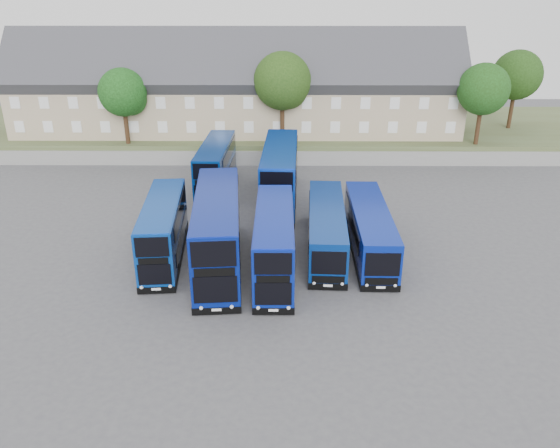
{
  "coord_description": "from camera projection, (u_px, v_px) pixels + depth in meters",
  "views": [
    {
      "loc": [
        2.16,
        -30.09,
        17.08
      ],
      "look_at": [
        1.92,
        3.8,
        2.2
      ],
      "focal_mm": 35.0,
      "sensor_mm": 36.0,
      "label": 1
    }
  ],
  "objects": [
    {
      "name": "terrace_row",
      "position": [
        237.0,
        90.0,
        59.27
      ],
      "size": [
        48.0,
        10.4,
        11.2
      ],
      "color": "tan",
      "rests_on": "earth_bank"
    },
    {
      "name": "earth_bank",
      "position": [
        266.0,
        132.0,
        65.16
      ],
      "size": [
        80.0,
        20.0,
        2.0
      ],
      "primitive_type": "cube",
      "color": "#4A522E",
      "rests_on": "ground"
    },
    {
      "name": "dd_rear_left",
      "position": [
        216.0,
        167.0,
        49.01
      ],
      "size": [
        2.76,
        10.54,
        4.16
      ],
      "rotation": [
        0.0,
        0.0,
        -0.03
      ],
      "color": "navy",
      "rests_on": "ground"
    },
    {
      "name": "dd_front_right",
      "position": [
        274.0,
        244.0,
        34.57
      ],
      "size": [
        2.43,
        10.41,
        4.13
      ],
      "rotation": [
        0.0,
        0.0,
        0.0
      ],
      "color": "#071C8E",
      "rests_on": "ground"
    },
    {
      "name": "tree_west",
      "position": [
        124.0,
        94.0,
        54.67
      ],
      "size": [
        4.8,
        4.8,
        7.65
      ],
      "color": "#382314",
      "rests_on": "earth_bank"
    },
    {
      "name": "coach_east_b",
      "position": [
        370.0,
        231.0,
        37.57
      ],
      "size": [
        2.57,
        11.54,
        3.14
      ],
      "rotation": [
        0.0,
        0.0,
        -0.01
      ],
      "color": "#071E90",
      "rests_on": "ground"
    },
    {
      "name": "ground",
      "position": [
        249.0,
        280.0,
        34.43
      ],
      "size": [
        120.0,
        120.0,
        0.0
      ],
      "primitive_type": "plane",
      "color": "#47474C",
      "rests_on": "ground"
    },
    {
      "name": "dd_rear_right",
      "position": [
        280.0,
        175.0,
        46.01
      ],
      "size": [
        3.19,
        12.15,
        4.79
      ],
      "rotation": [
        0.0,
        0.0,
        -0.04
      ],
      "color": "#082C98",
      "rests_on": "ground"
    },
    {
      "name": "tree_far",
      "position": [
        518.0,
        77.0,
        60.53
      ],
      "size": [
        5.44,
        5.44,
        8.67
      ],
      "color": "#382314",
      "rests_on": "earth_bank"
    },
    {
      "name": "tree_east",
      "position": [
        484.0,
        91.0,
        54.3
      ],
      "size": [
        5.12,
        5.12,
        8.16
      ],
      "color": "#382314",
      "rests_on": "earth_bank"
    },
    {
      "name": "coach_east_a",
      "position": [
        326.0,
        230.0,
        37.75
      ],
      "size": [
        2.95,
        11.58,
        3.14
      ],
      "rotation": [
        0.0,
        0.0,
        -0.05
      ],
      "color": "navy",
      "rests_on": "ground"
    },
    {
      "name": "dd_front_mid",
      "position": [
        218.0,
        233.0,
        35.25
      ],
      "size": [
        3.78,
        12.31,
        4.82
      ],
      "rotation": [
        0.0,
        0.0,
        0.08
      ],
      "color": "navy",
      "rests_on": "ground"
    },
    {
      "name": "dd_front_left",
      "position": [
        164.0,
        232.0,
        36.51
      ],
      "size": [
        3.12,
        10.12,
        3.96
      ],
      "rotation": [
        0.0,
        0.0,
        0.08
      ],
      "color": "navy",
      "rests_on": "ground"
    },
    {
      "name": "tree_mid",
      "position": [
        284.0,
        83.0,
        54.61
      ],
      "size": [
        5.76,
        5.76,
        9.18
      ],
      "color": "#382314",
      "rests_on": "earth_bank"
    },
    {
      "name": "retaining_wall",
      "position": [
        263.0,
        158.0,
        56.11
      ],
      "size": [
        70.0,
        0.4,
        1.5
      ],
      "primitive_type": "cube",
      "color": "slate",
      "rests_on": "ground"
    }
  ]
}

